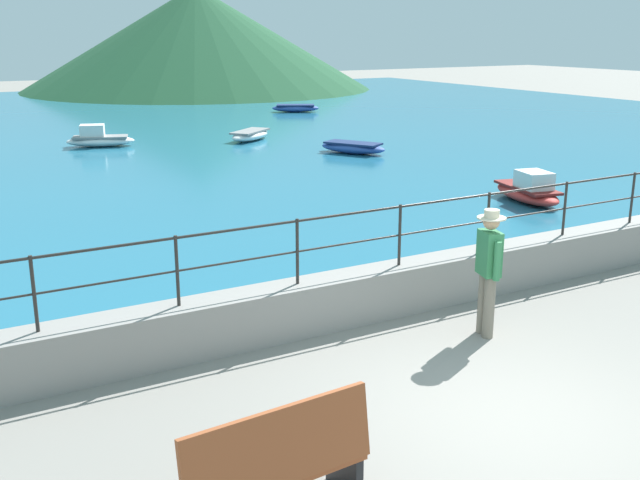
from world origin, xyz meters
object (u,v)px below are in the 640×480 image
boat_2 (99,139)px  boat_7 (295,108)px  boat_1 (353,147)px  person_walking (489,266)px  boat_5 (528,190)px  bench_main (273,468)px  boat_0 (250,135)px

boat_2 → boat_7: size_ratio=1.01×
boat_1 → boat_2: boat_2 is taller
person_walking → boat_7: (10.97, 25.97, -0.72)m
boat_5 → boat_7: 20.96m
bench_main → boat_5: size_ratio=0.71×
boat_7 → boat_0: bearing=-127.8°
boat_2 → person_walking: bearing=-89.1°
boat_5 → bench_main: bearing=-143.7°
boat_7 → boat_1: bearing=-109.8°
boat_7 → boat_5: bearing=-102.9°
person_walking → boat_2: person_walking is taller
person_walking → boat_0: (4.90, 18.15, -0.72)m
person_walking → bench_main: bearing=-152.5°
boat_7 → person_walking: bearing=-112.9°
bench_main → boat_0: 22.39m
boat_5 → person_walking: bearing=-138.7°
bench_main → boat_5: bearing=36.3°
boat_1 → boat_2: bearing=140.5°
boat_0 → boat_7: (6.07, 7.82, 0.00)m
boat_1 → boat_5: bearing=-91.9°
boat_0 → boat_2: (-5.20, 1.24, 0.07)m
boat_2 → boat_7: boat_2 is taller
boat_0 → boat_1: size_ratio=0.96×
boat_0 → boat_5: size_ratio=0.96×
person_walking → boat_5: 8.42m
boat_2 → boat_5: size_ratio=1.01×
bench_main → boat_0: bench_main is taller
boat_5 → boat_7: bearing=77.1°
person_walking → boat_0: bearing=74.9°
bench_main → boat_7: bearing=61.5°
person_walking → boat_1: 15.23m
bench_main → person_walking: bearing=27.5°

